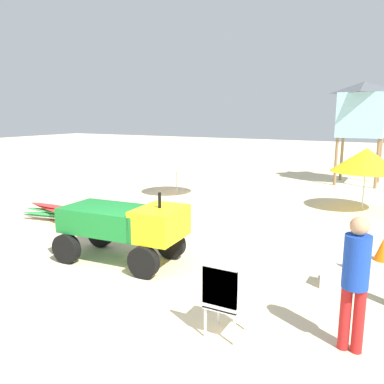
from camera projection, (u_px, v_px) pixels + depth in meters
name	position (u px, v px, depth m)	size (l,w,h in m)	color
ground	(96.00, 293.00, 6.65)	(80.00, 80.00, 0.00)	beige
utility_cart	(125.00, 224.00, 7.91)	(2.63, 1.45, 1.50)	#197A2D
stacked_plastic_chairs	(223.00, 292.00, 5.21)	(0.48, 0.48, 1.11)	white
surfboard_pile	(57.00, 213.00, 10.96)	(2.50, 0.96, 0.48)	orange
lifeguard_near_center	(355.00, 275.00, 4.84)	(0.32, 0.32, 1.76)	red
lifeguard_tower	(362.00, 110.00, 16.32)	(1.98, 1.98, 4.24)	olive
beach_umbrella_left	(177.00, 159.00, 14.47)	(1.94, 1.94, 1.68)	beige
beach_umbrella_mid	(366.00, 160.00, 12.00)	(2.07, 2.07, 1.94)	beige
traffic_cone_near	(383.00, 249.00, 8.07)	(0.33, 0.33, 0.47)	orange
cooler_box	(335.00, 277.00, 6.80)	(0.45, 0.34, 0.39)	white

